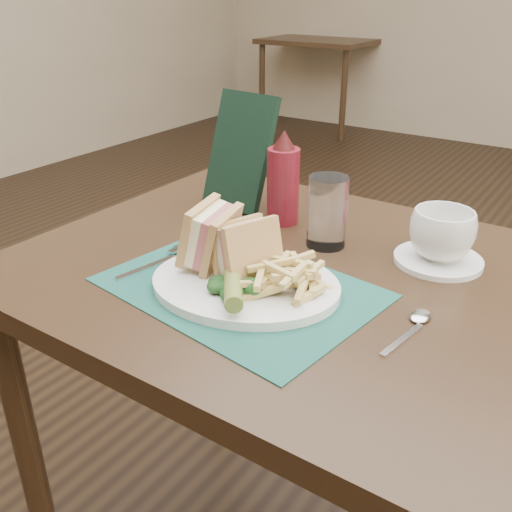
% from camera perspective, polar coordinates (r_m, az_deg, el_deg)
% --- Properties ---
extents(floor, '(7.00, 7.00, 0.00)m').
position_cam_1_polar(floor, '(1.79, 11.10, -16.36)').
color(floor, black).
rests_on(floor, ground).
extents(table_main, '(0.90, 0.75, 0.75)m').
position_cam_1_polar(table_main, '(1.20, 2.50, -16.80)').
color(table_main, black).
rests_on(table_main, ground).
extents(table_bg_left, '(0.90, 0.75, 0.75)m').
position_cam_1_polar(table_bg_left, '(5.21, 6.34, 16.72)').
color(table_bg_left, black).
rests_on(table_bg_left, ground).
extents(placemat, '(0.45, 0.35, 0.00)m').
position_cam_1_polar(placemat, '(0.90, -1.64, -3.15)').
color(placemat, '#174C41').
rests_on(placemat, table_main).
extents(plate, '(0.35, 0.31, 0.01)m').
position_cam_1_polar(plate, '(0.89, -1.08, -2.86)').
color(plate, white).
rests_on(plate, placemat).
extents(sandwich_half_a, '(0.10, 0.12, 0.11)m').
position_cam_1_polar(sandwich_half_a, '(0.93, -5.79, 2.31)').
color(sandwich_half_a, tan).
rests_on(sandwich_half_a, plate).
extents(sandwich_half_b, '(0.11, 0.12, 0.10)m').
position_cam_1_polar(sandwich_half_b, '(0.90, -1.72, 1.25)').
color(sandwich_half_b, tan).
rests_on(sandwich_half_b, plate).
extents(kale_garnish, '(0.11, 0.08, 0.03)m').
position_cam_1_polar(kale_garnish, '(0.85, -2.88, -2.93)').
color(kale_garnish, '#143714').
rests_on(kale_garnish, plate).
extents(pickle_spear, '(0.09, 0.11, 0.03)m').
position_cam_1_polar(pickle_spear, '(0.83, -2.34, -2.98)').
color(pickle_spear, olive).
rests_on(pickle_spear, plate).
extents(fries_pile, '(0.18, 0.20, 0.05)m').
position_cam_1_polar(fries_pile, '(0.85, 3.16, -1.85)').
color(fries_pile, '#D4BA6A').
rests_on(fries_pile, plate).
extents(fork, '(0.06, 0.17, 0.01)m').
position_cam_1_polar(fork, '(0.99, -9.67, -0.25)').
color(fork, silver).
rests_on(fork, placemat).
extents(spoon, '(0.06, 0.15, 0.01)m').
position_cam_1_polar(spoon, '(0.82, 15.05, -7.10)').
color(spoon, silver).
rests_on(spoon, table_main).
extents(saucer, '(0.17, 0.17, 0.01)m').
position_cam_1_polar(saucer, '(1.03, 17.73, -0.39)').
color(saucer, white).
rests_on(saucer, table_main).
extents(coffee_cup, '(0.13, 0.13, 0.09)m').
position_cam_1_polar(coffee_cup, '(1.01, 18.09, 2.06)').
color(coffee_cup, white).
rests_on(coffee_cup, saucer).
extents(drinking_glass, '(0.08, 0.08, 0.13)m').
position_cam_1_polar(drinking_glass, '(1.03, 7.14, 4.40)').
color(drinking_glass, white).
rests_on(drinking_glass, table_main).
extents(ketchup_bottle, '(0.08, 0.08, 0.19)m').
position_cam_1_polar(ketchup_bottle, '(1.12, 2.74, 7.85)').
color(ketchup_bottle, maroon).
rests_on(ketchup_bottle, table_main).
extents(check_presenter, '(0.16, 0.11, 0.23)m').
position_cam_1_polar(check_presenter, '(1.21, -1.60, 10.39)').
color(check_presenter, black).
rests_on(check_presenter, table_main).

